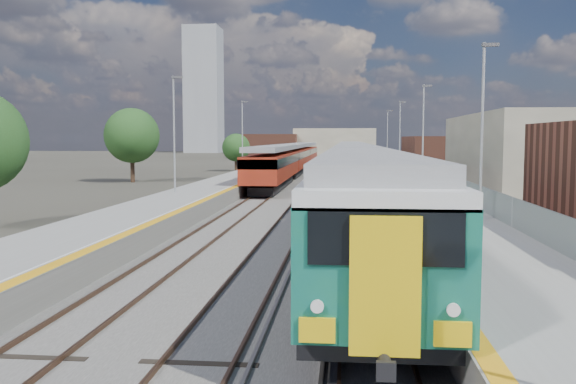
# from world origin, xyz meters

# --- Properties ---
(ground) EXTENTS (320.00, 320.00, 0.00)m
(ground) POSITION_xyz_m (0.00, 50.00, 0.00)
(ground) COLOR #47443A
(ground) RESTS_ON ground
(ballast_bed) EXTENTS (10.50, 155.00, 0.06)m
(ballast_bed) POSITION_xyz_m (-2.25, 52.50, 0.03)
(ballast_bed) COLOR #565451
(ballast_bed) RESTS_ON ground
(tracks) EXTENTS (8.96, 160.00, 0.17)m
(tracks) POSITION_xyz_m (-1.65, 54.18, 0.11)
(tracks) COLOR #4C3323
(tracks) RESTS_ON ground
(platform_right) EXTENTS (4.70, 155.00, 8.52)m
(platform_right) POSITION_xyz_m (5.28, 52.49, 0.54)
(platform_right) COLOR slate
(platform_right) RESTS_ON ground
(platform_left) EXTENTS (4.30, 155.00, 8.52)m
(platform_left) POSITION_xyz_m (-9.05, 52.49, 0.52)
(platform_left) COLOR slate
(platform_left) RESTS_ON ground
(buildings) EXTENTS (72.00, 185.50, 40.00)m
(buildings) POSITION_xyz_m (-18.12, 138.60, 10.70)
(buildings) COLOR brown
(buildings) RESTS_ON ground
(green_train) EXTENTS (3.07, 85.32, 3.38)m
(green_train) POSITION_xyz_m (1.50, 47.64, 2.38)
(green_train) COLOR black
(green_train) RESTS_ON ground
(red_train) EXTENTS (2.96, 60.01, 3.74)m
(red_train) POSITION_xyz_m (-5.50, 68.84, 2.21)
(red_train) COLOR black
(red_train) RESTS_ON ground
(tree_b) EXTENTS (5.64, 5.64, 7.64)m
(tree_b) POSITION_xyz_m (-21.10, 56.43, 4.81)
(tree_b) COLOR #382619
(tree_b) RESTS_ON ground
(tree_c) EXTENTS (3.84, 3.84, 5.21)m
(tree_c) POSITION_xyz_m (-14.23, 78.37, 3.27)
(tree_c) COLOR #382619
(tree_c) RESTS_ON ground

